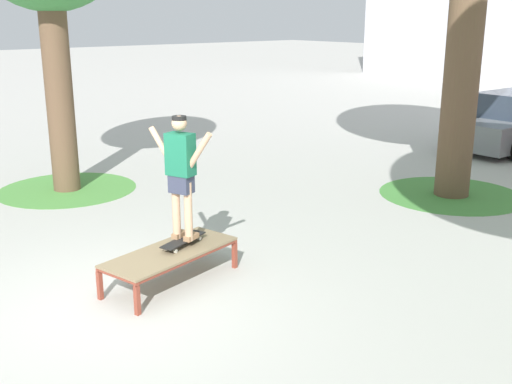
{
  "coord_description": "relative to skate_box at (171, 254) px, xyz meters",
  "views": [
    {
      "loc": [
        6.51,
        -3.22,
        3.5
      ],
      "look_at": [
        -0.15,
        2.43,
        1.0
      ],
      "focal_mm": 43.6,
      "sensor_mm": 36.0,
      "label": 1
    }
  ],
  "objects": [
    {
      "name": "skater",
      "position": [
        -0.05,
        0.24,
        1.12
      ],
      "size": [
        0.96,
        0.42,
        1.69
      ],
      "color": "tan",
      "rests_on": "skateboard"
    },
    {
      "name": "grass_patch_near_left",
      "position": [
        -5.37,
        0.9,
        -0.41
      ],
      "size": [
        2.82,
        2.82,
        0.01
      ],
      "primitive_type": "cylinder",
      "color": "#519342",
      "rests_on": "ground"
    },
    {
      "name": "skateboard",
      "position": [
        -0.05,
        0.24,
        0.12
      ],
      "size": [
        0.46,
        0.82,
        0.09
      ],
      "color": "black",
      "rests_on": "skate_box"
    },
    {
      "name": "grass_patch_mid_back",
      "position": [
        0.03,
        6.64,
        -0.41
      ],
      "size": [
        2.85,
        2.85,
        0.01
      ],
      "primitive_type": "cylinder",
      "color": "#47893D",
      "rests_on": "ground"
    },
    {
      "name": "skate_box",
      "position": [
        0.0,
        0.0,
        0.0
      ],
      "size": [
        1.14,
        2.02,
        0.46
      ],
      "color": "brown",
      "rests_on": "ground"
    },
    {
      "name": "ground_plane",
      "position": [
        0.15,
        -0.93,
        -0.41
      ],
      "size": [
        120.0,
        120.0,
        0.0
      ],
      "primitive_type": "plane",
      "color": "#B7B5AD"
    }
  ]
}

